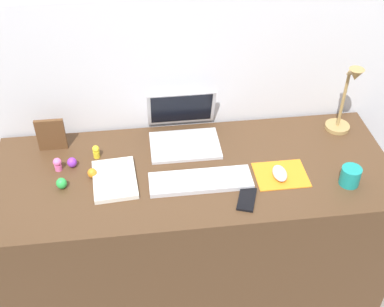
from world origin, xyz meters
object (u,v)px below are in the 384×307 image
object	(u,v)px
keyboard	(201,181)
notebook_pad	(115,179)
mouse	(280,173)
desk_lamp	(346,102)
toy_figurine_green	(62,183)
coffee_mug	(350,176)
toy_figurine_orange	(92,173)
cell_phone	(247,199)
picture_frame	(51,135)
toy_figurine_yellow	(96,151)
laptop	(183,129)
toy_figurine_purple	(72,162)
toy_figurine_pink	(58,164)

from	to	relation	value
keyboard	notebook_pad	size ratio (longest dim) A/B	1.71
keyboard	mouse	xyz separation A→B (m)	(0.32, -0.01, 0.01)
desk_lamp	toy_figurine_green	distance (m)	1.24
coffee_mug	toy_figurine_orange	size ratio (longest dim) A/B	1.89
cell_phone	picture_frame	world-z (taller)	picture_frame
keyboard	notebook_pad	world-z (taller)	same
keyboard	notebook_pad	bearing A→B (deg)	171.34
notebook_pad	toy_figurine_yellow	size ratio (longest dim) A/B	4.05
laptop	toy_figurine_purple	xyz separation A→B (m)	(-0.48, -0.13, -0.03)
picture_frame	coffee_mug	xyz separation A→B (m)	(1.19, -0.37, -0.04)
toy_figurine_orange	toy_figurine_green	distance (m)	0.13
coffee_mug	toy_figurine_yellow	world-z (taller)	coffee_mug
toy_figurine_green	toy_figurine_yellow	bearing A→B (deg)	53.19
keyboard	toy_figurine_yellow	xyz separation A→B (m)	(-0.42, 0.21, 0.02)
desk_lamp	toy_figurine_yellow	distance (m)	1.09
picture_frame	toy_figurine_green	distance (m)	0.27
notebook_pad	toy_figurine_green	distance (m)	0.21
desk_lamp	notebook_pad	bearing A→B (deg)	-168.15
picture_frame	toy_figurine_yellow	distance (m)	0.21
laptop	mouse	xyz separation A→B (m)	(0.36, -0.30, -0.03)
laptop	desk_lamp	bearing A→B (deg)	-2.92
toy_figurine_pink	toy_figurine_purple	distance (m)	0.06
toy_figurine_pink	picture_frame	bearing A→B (deg)	102.46
keyboard	desk_lamp	distance (m)	0.73
notebook_pad	mouse	bearing A→B (deg)	-9.03
coffee_mug	toy_figurine_orange	world-z (taller)	coffee_mug
toy_figurine_yellow	toy_figurine_purple	bearing A→B (deg)	-153.25
toy_figurine_pink	toy_figurine_green	world-z (taller)	toy_figurine_pink
mouse	toy_figurine_pink	distance (m)	0.90
toy_figurine_pink	mouse	bearing A→B (deg)	-9.99
coffee_mug	toy_figurine_green	xyz separation A→B (m)	(-1.13, 0.12, -0.02)
keyboard	coffee_mug	world-z (taller)	coffee_mug
laptop	cell_phone	size ratio (longest dim) A/B	2.34
cell_phone	desk_lamp	bearing A→B (deg)	56.58
notebook_pad	picture_frame	distance (m)	0.36
toy_figurine_pink	toy_figurine_purple	bearing A→B (deg)	14.02
laptop	mouse	bearing A→B (deg)	-40.54
picture_frame	laptop	bearing A→B (deg)	0.40
keyboard	cell_phone	bearing A→B (deg)	-35.84
coffee_mug	toy_figurine_orange	bearing A→B (deg)	170.77
mouse	picture_frame	distance (m)	0.97
keyboard	mouse	bearing A→B (deg)	-0.99
picture_frame	toy_figurine_purple	world-z (taller)	picture_frame
laptop	coffee_mug	bearing A→B (deg)	-31.13
toy_figurine_orange	picture_frame	bearing A→B (deg)	129.84
notebook_pad	toy_figurine_pink	distance (m)	0.25
desk_lamp	toy_figurine_purple	xyz separation A→B (m)	(-1.18, -0.10, -0.14)
laptop	toy_figurine_yellow	xyz separation A→B (m)	(-0.38, -0.08, -0.02)
toy_figurine_purple	toy_figurine_yellow	xyz separation A→B (m)	(0.10, 0.05, 0.01)
toy_figurine_pink	laptop	bearing A→B (deg)	15.53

